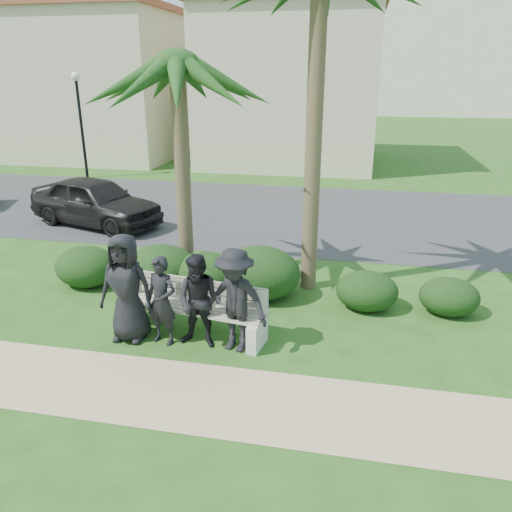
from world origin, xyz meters
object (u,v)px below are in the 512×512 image
object	(u,v)px
man_b	(162,301)
car_a	(95,201)
man_a	(126,288)
man_c	(200,302)
palm_left	(177,66)
man_d	(235,301)
park_bench	(191,312)
street_lamp	(79,107)

from	to	relation	value
man_b	car_a	world-z (taller)	man_b
man_a	man_c	bearing A→B (deg)	0.58
man_b	palm_left	size ratio (longest dim) A/B	0.28
man_a	man_d	world-z (taller)	man_a
palm_left	car_a	xyz separation A→B (m)	(-3.94, 3.30, -3.69)
park_bench	palm_left	xyz separation A→B (m)	(-0.90, 2.43, 3.99)
man_d	palm_left	world-z (taller)	palm_left
man_c	car_a	size ratio (longest dim) A/B	0.38
car_a	man_d	bearing A→B (deg)	-119.33
street_lamp	man_d	xyz separation A→B (m)	(9.58, -12.44, -2.07)
man_a	car_a	size ratio (longest dim) A/B	0.45
man_c	car_a	bearing A→B (deg)	134.98
park_bench	street_lamp	bearing A→B (deg)	134.35
street_lamp	car_a	distance (m)	7.77
man_a	man_b	bearing A→B (deg)	-1.57
park_bench	man_d	xyz separation A→B (m)	(0.88, -0.35, 0.46)
man_a	man_c	xyz separation A→B (m)	(1.26, 0.01, -0.14)
man_d	man_b	bearing A→B (deg)	-164.81
man_a	man_d	bearing A→B (deg)	0.40
street_lamp	man_a	world-z (taller)	street_lamp
street_lamp	man_c	bearing A→B (deg)	-54.15
man_c	palm_left	world-z (taller)	palm_left
man_b	man_c	size ratio (longest dim) A/B	0.96
street_lamp	palm_left	bearing A→B (deg)	-51.07
park_bench	palm_left	bearing A→B (deg)	118.96
man_c	man_d	distance (m)	0.60
man_b	car_a	distance (m)	7.57
park_bench	man_c	size ratio (longest dim) A/B	1.71
street_lamp	palm_left	xyz separation A→B (m)	(7.80, -9.66, 1.46)
street_lamp	car_a	size ratio (longest dim) A/B	1.03
man_c	car_a	xyz separation A→B (m)	(-5.12, 6.08, -0.09)
man_c	car_a	world-z (taller)	man_c
street_lamp	palm_left	world-z (taller)	palm_left
man_d	palm_left	bearing A→B (deg)	136.57
street_lamp	man_b	bearing A→B (deg)	-56.21
park_bench	car_a	bearing A→B (deg)	138.78
man_a	man_c	distance (m)	1.27
car_a	man_b	bearing A→B (deg)	-126.31
park_bench	man_b	bearing A→B (deg)	-125.13
man_c	man_d	xyz separation A→B (m)	(0.59, -0.00, 0.08)
man_a	man_b	xyz separation A→B (m)	(0.62, -0.02, -0.17)
park_bench	man_b	world-z (taller)	man_b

